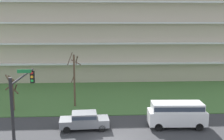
# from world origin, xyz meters

# --- Properties ---
(ground) EXTENTS (160.00, 160.00, 0.00)m
(ground) POSITION_xyz_m (0.00, 0.00, 0.00)
(ground) COLOR #38383A
(grass_lawn_strip) EXTENTS (80.00, 16.00, 0.08)m
(grass_lawn_strip) POSITION_xyz_m (0.00, 14.00, 0.04)
(grass_lawn_strip) COLOR #477238
(grass_lawn_strip) RESTS_ON ground
(apartment_building) EXTENTS (51.07, 14.41, 19.10)m
(apartment_building) POSITION_xyz_m (0.00, 28.73, 9.55)
(apartment_building) COLOR beige
(apartment_building) RESTS_ON ground
(tree_far_left) EXTENTS (1.50, 1.50, 4.08)m
(tree_far_left) POSITION_xyz_m (-10.68, 8.18, 2.08)
(tree_far_left) COLOR brown
(tree_far_left) RESTS_ON ground
(tree_left) EXTENTS (1.57, 1.58, 6.24)m
(tree_left) POSITION_xyz_m (-4.05, 9.35, 3.37)
(tree_left) COLOR brown
(tree_left) RESTS_ON ground
(van_white_near_left) EXTENTS (5.28, 2.21, 2.36)m
(van_white_near_left) POSITION_xyz_m (5.82, 2.50, 1.40)
(van_white_near_left) COLOR white
(van_white_near_left) RESTS_ON ground
(sedan_gray_center_left) EXTENTS (4.50, 2.06, 1.57)m
(sedan_gray_center_left) POSITION_xyz_m (-2.65, 2.50, 0.87)
(sedan_gray_center_left) COLOR slate
(sedan_gray_center_left) RESTS_ON ground
(traffic_signal_mast) EXTENTS (0.90, 5.26, 6.62)m
(traffic_signal_mast) POSITION_xyz_m (-6.07, -4.88, 4.51)
(traffic_signal_mast) COLOR black
(traffic_signal_mast) RESTS_ON ground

